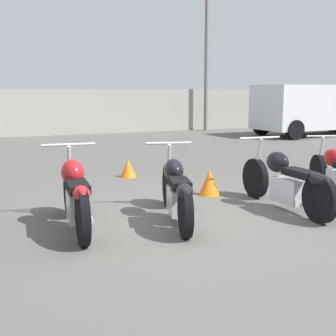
{
  "coord_description": "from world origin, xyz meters",
  "views": [
    {
      "loc": [
        -2.71,
        -5.48,
        1.75
      ],
      "look_at": [
        0.0,
        0.48,
        0.65
      ],
      "focal_mm": 50.0,
      "sensor_mm": 36.0,
      "label": 1
    }
  ],
  "objects_px": {
    "parked_van": "(317,107)",
    "motorcycle_slot_1": "(75,195)",
    "motorcycle_slot_3": "(287,181)",
    "traffic_cone_near": "(128,168)",
    "motorcycle_slot_2": "(176,190)",
    "traffic_cone_far": "(209,182)",
    "light_pole_left": "(207,11)"
  },
  "relations": [
    {
      "from": "motorcycle_slot_2",
      "to": "traffic_cone_near",
      "type": "xyz_separation_m",
      "value": [
        0.48,
        3.28,
        -0.24
      ]
    },
    {
      "from": "light_pole_left",
      "to": "motorcycle_slot_1",
      "type": "xyz_separation_m",
      "value": [
        -8.5,
        -12.02,
        -4.51
      ]
    },
    {
      "from": "motorcycle_slot_3",
      "to": "traffic_cone_near",
      "type": "distance_m",
      "value": 3.65
    },
    {
      "from": "parked_van",
      "to": "traffic_cone_near",
      "type": "bearing_deg",
      "value": -62.39
    },
    {
      "from": "motorcycle_slot_3",
      "to": "parked_van",
      "type": "height_order",
      "value": "parked_van"
    },
    {
      "from": "motorcycle_slot_1",
      "to": "motorcycle_slot_2",
      "type": "distance_m",
      "value": 1.34
    },
    {
      "from": "motorcycle_slot_1",
      "to": "parked_van",
      "type": "distance_m",
      "value": 14.13
    },
    {
      "from": "motorcycle_slot_1",
      "to": "traffic_cone_near",
      "type": "bearing_deg",
      "value": 66.35
    },
    {
      "from": "light_pole_left",
      "to": "traffic_cone_near",
      "type": "bearing_deg",
      "value": -126.99
    },
    {
      "from": "traffic_cone_far",
      "to": "light_pole_left",
      "type": "bearing_deg",
      "value": 61.39
    },
    {
      "from": "motorcycle_slot_2",
      "to": "motorcycle_slot_3",
      "type": "xyz_separation_m",
      "value": [
        1.72,
        -0.14,
        0.0
      ]
    },
    {
      "from": "motorcycle_slot_1",
      "to": "traffic_cone_near",
      "type": "relative_size",
      "value": 5.6
    },
    {
      "from": "light_pole_left",
      "to": "traffic_cone_far",
      "type": "xyz_separation_m",
      "value": [
        -5.99,
        -10.98,
        -4.74
      ]
    },
    {
      "from": "light_pole_left",
      "to": "traffic_cone_far",
      "type": "relative_size",
      "value": 19.6
    },
    {
      "from": "motorcycle_slot_3",
      "to": "traffic_cone_near",
      "type": "relative_size",
      "value": 6.23
    },
    {
      "from": "light_pole_left",
      "to": "motorcycle_slot_3",
      "type": "distance_m",
      "value": 14.2
    },
    {
      "from": "traffic_cone_near",
      "to": "motorcycle_slot_2",
      "type": "bearing_deg",
      "value": -98.35
    },
    {
      "from": "motorcycle_slot_1",
      "to": "traffic_cone_near",
      "type": "xyz_separation_m",
      "value": [
        1.81,
        3.14,
        -0.27
      ]
    },
    {
      "from": "light_pole_left",
      "to": "parked_van",
      "type": "bearing_deg",
      "value": -51.84
    },
    {
      "from": "motorcycle_slot_1",
      "to": "motorcycle_slot_3",
      "type": "height_order",
      "value": "motorcycle_slot_1"
    },
    {
      "from": "parked_van",
      "to": "light_pole_left",
      "type": "bearing_deg",
      "value": -143.1
    },
    {
      "from": "light_pole_left",
      "to": "traffic_cone_near",
      "type": "relative_size",
      "value": 23.69
    },
    {
      "from": "parked_van",
      "to": "motorcycle_slot_1",
      "type": "bearing_deg",
      "value": -54.76
    },
    {
      "from": "motorcycle_slot_2",
      "to": "traffic_cone_near",
      "type": "relative_size",
      "value": 5.88
    },
    {
      "from": "parked_van",
      "to": "traffic_cone_near",
      "type": "distance_m",
      "value": 10.92
    },
    {
      "from": "parked_van",
      "to": "traffic_cone_far",
      "type": "height_order",
      "value": "parked_van"
    },
    {
      "from": "light_pole_left",
      "to": "traffic_cone_far",
      "type": "distance_m",
      "value": 13.38
    },
    {
      "from": "motorcycle_slot_2",
      "to": "traffic_cone_far",
      "type": "distance_m",
      "value": 1.68
    },
    {
      "from": "light_pole_left",
      "to": "motorcycle_slot_2",
      "type": "relative_size",
      "value": 4.03
    },
    {
      "from": "light_pole_left",
      "to": "motorcycle_slot_1",
      "type": "bearing_deg",
      "value": -125.27
    },
    {
      "from": "motorcycle_slot_1",
      "to": "traffic_cone_far",
      "type": "bearing_deg",
      "value": 28.71
    },
    {
      "from": "motorcycle_slot_1",
      "to": "parked_van",
      "type": "relative_size",
      "value": 0.41
    }
  ]
}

